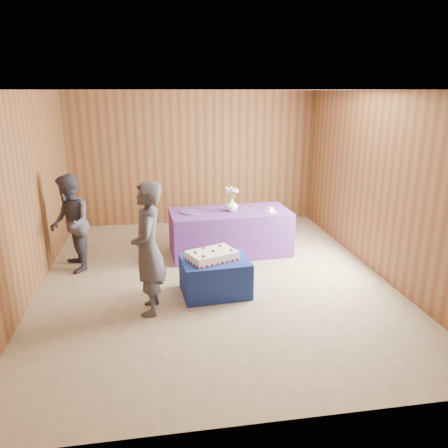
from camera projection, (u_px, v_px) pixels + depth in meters
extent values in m
plane|color=tan|center=(214.00, 278.00, 6.52)|extent=(6.00, 6.00, 0.00)
cube|color=brown|center=(193.00, 159.00, 8.96)|extent=(5.00, 0.04, 2.70)
cube|color=brown|center=(267.00, 276.00, 3.30)|extent=(5.00, 0.04, 2.70)
cube|color=brown|center=(25.00, 197.00, 5.74)|extent=(0.04, 6.00, 2.70)
cube|color=brown|center=(379.00, 184.00, 6.51)|extent=(0.04, 6.00, 2.70)
cube|color=white|center=(212.00, 90.00, 5.73)|extent=(5.00, 6.00, 0.04)
cube|color=navy|center=(215.00, 276.00, 5.99)|extent=(0.95, 0.77, 0.50)
cube|color=#562E80|center=(230.00, 232.00, 7.44)|extent=(2.05, 1.01, 0.75)
cube|color=white|center=(212.00, 255.00, 5.90)|extent=(0.74, 0.63, 0.12)
sphere|color=#A81E0C|center=(199.00, 268.00, 5.59)|extent=(0.03, 0.03, 0.03)
sphere|color=#A81E0C|center=(240.00, 258.00, 5.90)|extent=(0.03, 0.03, 0.03)
sphere|color=#A81E0C|center=(185.00, 258.00, 5.93)|extent=(0.03, 0.03, 0.03)
sphere|color=#A81E0C|center=(224.00, 249.00, 6.24)|extent=(0.03, 0.03, 0.03)
sphere|color=#A81E0C|center=(204.00, 255.00, 5.70)|extent=(0.04, 0.04, 0.04)
cone|color=#135516|center=(206.00, 256.00, 5.71)|extent=(0.02, 0.03, 0.03)
sphere|color=#A81E0C|center=(219.00, 246.00, 6.04)|extent=(0.04, 0.04, 0.04)
cone|color=#135516|center=(221.00, 246.00, 6.05)|extent=(0.02, 0.03, 0.03)
sphere|color=#A81E0C|center=(212.00, 250.00, 5.88)|extent=(0.04, 0.04, 0.04)
cone|color=#135516|center=(214.00, 251.00, 5.89)|extent=(0.02, 0.03, 0.03)
imported|color=white|center=(232.00, 205.00, 7.30)|extent=(0.22, 0.22, 0.21)
cylinder|color=#3D6E2C|center=(234.00, 194.00, 7.26)|extent=(0.01, 0.01, 0.15)
sphere|color=#BDABDD|center=(237.00, 190.00, 7.24)|extent=(0.05, 0.05, 0.05)
cylinder|color=#3D6E2C|center=(233.00, 194.00, 7.27)|extent=(0.01, 0.01, 0.15)
sphere|color=white|center=(236.00, 189.00, 7.28)|extent=(0.05, 0.05, 0.05)
cylinder|color=#3D6E2C|center=(233.00, 194.00, 7.28)|extent=(0.01, 0.01, 0.15)
sphere|color=#BDABDD|center=(234.00, 189.00, 7.31)|extent=(0.05, 0.05, 0.05)
cylinder|color=#3D6E2C|center=(231.00, 194.00, 7.28)|extent=(0.01, 0.01, 0.15)
sphere|color=white|center=(231.00, 189.00, 7.31)|extent=(0.05, 0.05, 0.05)
cylinder|color=#3D6E2C|center=(230.00, 194.00, 7.28)|extent=(0.01, 0.01, 0.15)
sphere|color=#BDABDD|center=(228.00, 189.00, 7.29)|extent=(0.05, 0.05, 0.05)
cylinder|color=#3D6E2C|center=(230.00, 194.00, 7.26)|extent=(0.01, 0.01, 0.15)
sphere|color=white|center=(227.00, 190.00, 7.26)|extent=(0.05, 0.05, 0.05)
cylinder|color=#3D6E2C|center=(230.00, 195.00, 7.25)|extent=(0.01, 0.01, 0.15)
sphere|color=#BDABDD|center=(227.00, 190.00, 7.22)|extent=(0.05, 0.05, 0.05)
cylinder|color=#3D6E2C|center=(230.00, 195.00, 7.23)|extent=(0.01, 0.01, 0.15)
sphere|color=white|center=(228.00, 191.00, 7.18)|extent=(0.05, 0.05, 0.05)
cylinder|color=#3D6E2C|center=(231.00, 195.00, 7.22)|extent=(0.01, 0.01, 0.15)
sphere|color=#BDABDD|center=(230.00, 191.00, 7.15)|extent=(0.05, 0.05, 0.05)
cylinder|color=#3D6E2C|center=(232.00, 195.00, 7.22)|extent=(0.01, 0.01, 0.15)
sphere|color=white|center=(233.00, 191.00, 7.15)|extent=(0.05, 0.05, 0.05)
cylinder|color=#3D6E2C|center=(233.00, 195.00, 7.22)|extent=(0.01, 0.01, 0.15)
sphere|color=#BDABDD|center=(235.00, 191.00, 7.16)|extent=(0.05, 0.05, 0.05)
cylinder|color=#3D6E2C|center=(234.00, 195.00, 7.24)|extent=(0.01, 0.01, 0.15)
sphere|color=white|center=(237.00, 191.00, 7.20)|extent=(0.05, 0.05, 0.05)
cylinder|color=#5D478F|center=(191.00, 212.00, 7.23)|extent=(0.38, 0.38, 0.02)
cylinder|color=silver|center=(270.00, 211.00, 7.29)|extent=(0.24, 0.24, 0.01)
cube|color=white|center=(270.00, 209.00, 7.28)|extent=(0.10, 0.09, 0.06)
sphere|color=#A81E0C|center=(271.00, 207.00, 7.25)|extent=(0.03, 0.03, 0.03)
cube|color=#ADACB1|center=(276.00, 213.00, 7.23)|extent=(0.26, 0.07, 0.00)
imported|color=#383943|center=(148.00, 249.00, 5.33)|extent=(0.44, 0.63, 1.68)
imported|color=#383641|center=(70.00, 224.00, 6.62)|extent=(0.76, 0.86, 1.51)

